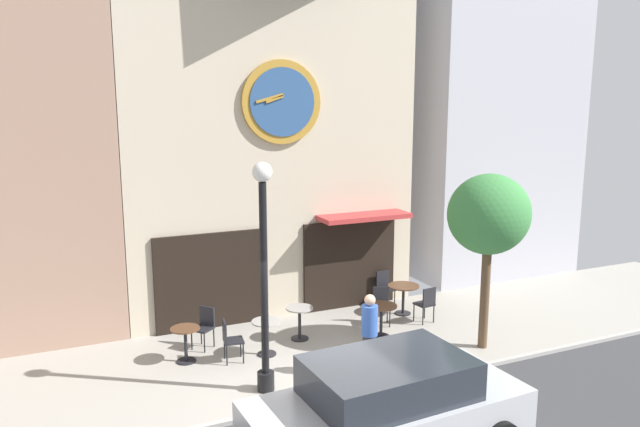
{
  "coord_description": "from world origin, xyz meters",
  "views": [
    {
      "loc": [
        -4.24,
        -9.13,
        5.34
      ],
      "look_at": [
        0.89,
        2.26,
        3.01
      ],
      "focal_mm": 34.06,
      "sensor_mm": 36.0,
      "label": 1
    }
  ],
  "objects_px": {
    "street_tree": "(489,216)",
    "cafe_table_center": "(186,340)",
    "pedestrian_blue": "(369,334)",
    "cafe_table_center_left": "(403,293)",
    "cafe_table_leftmost": "(300,318)",
    "cafe_chair_corner": "(426,302)",
    "cafe_table_near_door": "(381,314)",
    "cafe_chair_curbside": "(229,337)",
    "cafe_chair_near_tree": "(384,285)",
    "cafe_table_center_right": "(267,332)",
    "parked_car_silver": "(388,408)",
    "cafe_chair_facing_street": "(381,303)",
    "street_lamp": "(264,278)",
    "cafe_chair_near_lamp": "(205,324)"
  },
  "relations": [
    {
      "from": "street_tree",
      "to": "street_lamp",
      "type": "bearing_deg",
      "value": 179.58
    },
    {
      "from": "cafe_chair_near_lamp",
      "to": "street_tree",
      "type": "bearing_deg",
      "value": -24.23
    },
    {
      "from": "street_tree",
      "to": "cafe_table_center",
      "type": "xyz_separation_m",
      "value": [
        -6.11,
        1.91,
        -2.46
      ]
    },
    {
      "from": "cafe_table_leftmost",
      "to": "cafe_table_center_left",
      "type": "xyz_separation_m",
      "value": [
        3.03,
        0.46,
        0.06
      ]
    },
    {
      "from": "street_lamp",
      "to": "cafe_table_center_right",
      "type": "bearing_deg",
      "value": 70.05
    },
    {
      "from": "cafe_table_center",
      "to": "pedestrian_blue",
      "type": "relative_size",
      "value": 0.44
    },
    {
      "from": "cafe_table_center_right",
      "to": "cafe_chair_near_tree",
      "type": "relative_size",
      "value": 0.84
    },
    {
      "from": "street_tree",
      "to": "cafe_table_center_right",
      "type": "xyz_separation_m",
      "value": [
        -4.46,
        1.56,
        -2.44
      ]
    },
    {
      "from": "cafe_chair_facing_street",
      "to": "cafe_table_near_door",
      "type": "bearing_deg",
      "value": -119.9
    },
    {
      "from": "street_lamp",
      "to": "cafe_chair_near_tree",
      "type": "height_order",
      "value": "street_lamp"
    },
    {
      "from": "cafe_table_near_door",
      "to": "cafe_chair_curbside",
      "type": "distance_m",
      "value": 3.53
    },
    {
      "from": "street_tree",
      "to": "cafe_chair_near_lamp",
      "type": "relative_size",
      "value": 4.26
    },
    {
      "from": "parked_car_silver",
      "to": "cafe_table_center",
      "type": "bearing_deg",
      "value": 114.39
    },
    {
      "from": "cafe_table_center",
      "to": "parked_car_silver",
      "type": "xyz_separation_m",
      "value": [
        2.09,
        -4.61,
        0.28
      ]
    },
    {
      "from": "cafe_table_near_door",
      "to": "cafe_chair_facing_street",
      "type": "distance_m",
      "value": 0.84
    },
    {
      "from": "cafe_chair_curbside",
      "to": "cafe_chair_near_tree",
      "type": "bearing_deg",
      "value": 20.79
    },
    {
      "from": "cafe_table_center_left",
      "to": "cafe_chair_near_tree",
      "type": "height_order",
      "value": "cafe_chair_near_tree"
    },
    {
      "from": "cafe_table_leftmost",
      "to": "cafe_table_center_left",
      "type": "distance_m",
      "value": 3.06
    },
    {
      "from": "cafe_chair_near_lamp",
      "to": "pedestrian_blue",
      "type": "height_order",
      "value": "pedestrian_blue"
    },
    {
      "from": "street_tree",
      "to": "cafe_chair_curbside",
      "type": "height_order",
      "value": "street_tree"
    },
    {
      "from": "cafe_table_leftmost",
      "to": "cafe_chair_near_tree",
      "type": "xyz_separation_m",
      "value": [
        2.95,
        1.27,
        0.03
      ]
    },
    {
      "from": "street_lamp",
      "to": "cafe_table_near_door",
      "type": "relative_size",
      "value": 5.64
    },
    {
      "from": "cafe_chair_facing_street",
      "to": "cafe_chair_near_lamp",
      "type": "xyz_separation_m",
      "value": [
        -4.24,
        0.35,
        0.0
      ]
    },
    {
      "from": "cafe_table_leftmost",
      "to": "cafe_chair_corner",
      "type": "relative_size",
      "value": 0.84
    },
    {
      "from": "street_lamp",
      "to": "cafe_table_center_left",
      "type": "height_order",
      "value": "street_lamp"
    },
    {
      "from": "street_tree",
      "to": "cafe_chair_curbside",
      "type": "xyz_separation_m",
      "value": [
        -5.28,
        1.54,
        -2.41
      ]
    },
    {
      "from": "cafe_table_leftmost",
      "to": "parked_car_silver",
      "type": "height_order",
      "value": "parked_car_silver"
    },
    {
      "from": "street_lamp",
      "to": "cafe_chair_corner",
      "type": "height_order",
      "value": "street_lamp"
    },
    {
      "from": "cafe_table_leftmost",
      "to": "pedestrian_blue",
      "type": "xyz_separation_m",
      "value": [
        0.53,
        -2.29,
        0.37
      ]
    },
    {
      "from": "street_tree",
      "to": "cafe_table_center_left",
      "type": "xyz_separation_m",
      "value": [
        -0.47,
        2.52,
        -2.38
      ]
    },
    {
      "from": "cafe_table_center",
      "to": "cafe_chair_near_tree",
      "type": "xyz_separation_m",
      "value": [
        5.56,
        1.43,
        0.05
      ]
    },
    {
      "from": "cafe_table_center_right",
      "to": "cafe_table_leftmost",
      "type": "xyz_separation_m",
      "value": [
        0.96,
        0.5,
        -0.01
      ]
    },
    {
      "from": "cafe_chair_near_tree",
      "to": "cafe_chair_corner",
      "type": "relative_size",
      "value": 1.0
    },
    {
      "from": "cafe_table_near_door",
      "to": "cafe_table_center",
      "type": "bearing_deg",
      "value": 173.72
    },
    {
      "from": "street_lamp",
      "to": "cafe_chair_facing_street",
      "type": "height_order",
      "value": "street_lamp"
    },
    {
      "from": "street_lamp",
      "to": "cafe_chair_near_tree",
      "type": "relative_size",
      "value": 4.76
    },
    {
      "from": "cafe_table_center",
      "to": "cafe_chair_facing_street",
      "type": "relative_size",
      "value": 0.82
    },
    {
      "from": "cafe_table_center",
      "to": "cafe_chair_corner",
      "type": "distance_m",
      "value": 5.82
    },
    {
      "from": "cafe_chair_facing_street",
      "to": "pedestrian_blue",
      "type": "height_order",
      "value": "pedestrian_blue"
    },
    {
      "from": "cafe_chair_near_tree",
      "to": "parked_car_silver",
      "type": "relative_size",
      "value": 0.21
    },
    {
      "from": "street_lamp",
      "to": "cafe_chair_near_lamp",
      "type": "height_order",
      "value": "street_lamp"
    },
    {
      "from": "cafe_chair_near_tree",
      "to": "cafe_table_near_door",
      "type": "bearing_deg",
      "value": -122.05
    },
    {
      "from": "pedestrian_blue",
      "to": "cafe_table_center_left",
      "type": "bearing_deg",
      "value": 47.75
    },
    {
      "from": "cafe_table_center",
      "to": "cafe_table_center_left",
      "type": "bearing_deg",
      "value": 6.23
    },
    {
      "from": "cafe_table_center",
      "to": "parked_car_silver",
      "type": "bearing_deg",
      "value": -65.61
    },
    {
      "from": "cafe_table_center_right",
      "to": "cafe_chair_curbside",
      "type": "bearing_deg",
      "value": -178.56
    },
    {
      "from": "cafe_chair_near_lamp",
      "to": "pedestrian_blue",
      "type": "xyz_separation_m",
      "value": [
        2.59,
        -2.73,
        0.33
      ]
    },
    {
      "from": "street_lamp",
      "to": "cafe_table_center_left",
      "type": "xyz_separation_m",
      "value": [
        4.54,
        2.48,
        -1.62
      ]
    },
    {
      "from": "cafe_chair_corner",
      "to": "parked_car_silver",
      "type": "bearing_deg",
      "value": -129.8
    },
    {
      "from": "cafe_table_center_left",
      "to": "parked_car_silver",
      "type": "height_order",
      "value": "parked_car_silver"
    }
  ]
}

